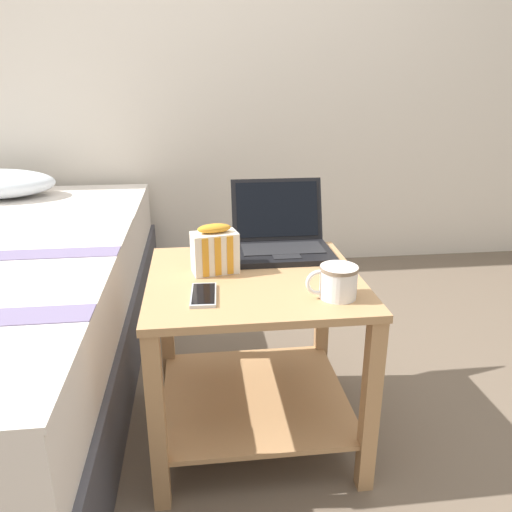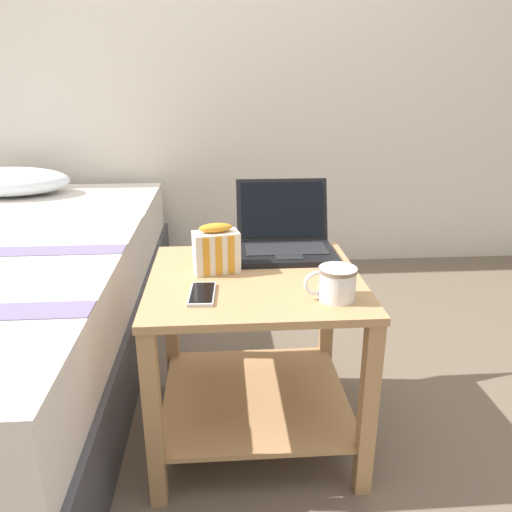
# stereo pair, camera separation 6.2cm
# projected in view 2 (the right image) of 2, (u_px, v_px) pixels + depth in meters

# --- Properties ---
(ground_plane) EXTENTS (8.00, 8.00, 0.00)m
(ground_plane) POSITION_uv_depth(u_px,v_px,m) (255.00, 431.00, 1.65)
(ground_plane) COLOR brown
(back_wall) EXTENTS (8.00, 0.05, 2.50)m
(back_wall) POSITION_uv_depth(u_px,v_px,m) (234.00, 50.00, 2.76)
(back_wall) COLOR beige
(back_wall) RESTS_ON ground_plane
(bedside_table) EXTENTS (0.62, 0.59, 0.55)m
(bedside_table) POSITION_uv_depth(u_px,v_px,m) (255.00, 336.00, 1.53)
(bedside_table) COLOR tan
(bedside_table) RESTS_ON ground_plane
(laptop) EXTENTS (0.31, 0.29, 0.22)m
(laptop) POSITION_uv_depth(u_px,v_px,m) (285.00, 238.00, 1.66)
(laptop) COLOR black
(laptop) RESTS_ON bedside_table
(mug_front_left) EXTENTS (0.14, 0.10, 0.09)m
(mug_front_left) POSITION_uv_depth(u_px,v_px,m) (336.00, 282.00, 1.30)
(mug_front_left) COLOR white
(mug_front_left) RESTS_ON bedside_table
(snack_bag) EXTENTS (0.15, 0.10, 0.15)m
(snack_bag) POSITION_uv_depth(u_px,v_px,m) (216.00, 250.00, 1.48)
(snack_bag) COLOR silver
(snack_bag) RESTS_ON bedside_table
(cell_phone) EXTENTS (0.07, 0.15, 0.01)m
(cell_phone) POSITION_uv_depth(u_px,v_px,m) (202.00, 294.00, 1.34)
(cell_phone) COLOR #B7BABC
(cell_phone) RESTS_ON bedside_table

